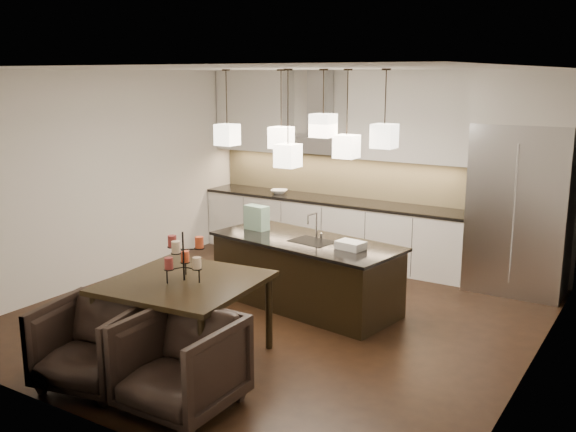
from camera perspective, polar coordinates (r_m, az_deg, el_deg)
The scene contains 37 objects.
floor at distance 7.53m, azimuth -0.82°, elevation -8.94°, with size 5.50×5.50×0.02m, color black.
ceiling at distance 7.01m, azimuth -0.89°, elevation 13.06°, with size 5.50×5.50×0.02m, color white.
wall_back at distance 9.54m, azimuth 8.19°, elevation 4.29°, with size 5.50×0.02×2.80m, color silver.
wall_front at distance 5.10m, azimuth -17.93°, elevation -3.35°, with size 5.50×0.02×2.80m, color silver.
wall_left at distance 8.92m, azimuth -15.96°, elevation 3.36°, with size 0.02×5.50×2.80m, color silver.
wall_right at distance 6.13m, azimuth 21.40°, elevation -1.01°, with size 0.02×5.50×2.80m, color silver.
refrigerator at distance 8.60m, azimuth 19.95°, elevation 0.57°, with size 1.20×0.72×2.15m, color #B7B7BA.
fridge_panel at distance 8.45m, azimuth 20.66°, elevation 9.91°, with size 1.26×0.72×0.65m, color silver.
lower_cabinets at distance 9.70m, azimuth 3.85°, elevation -1.26°, with size 4.21×0.62×0.88m, color silver.
countertop at distance 9.60m, azimuth 3.89°, elevation 1.41°, with size 4.21×0.66×0.04m, color black.
backsplash at distance 9.80m, azimuth 4.75°, elevation 3.61°, with size 4.21×0.02×0.63m, color tan.
upper_cab_left at distance 10.33m, azimuth -2.97°, elevation 9.33°, with size 1.25×0.35×1.25m, color silver.
upper_cab_right at distance 9.08m, azimuth 11.07°, elevation 8.69°, with size 1.86×0.35×1.25m, color silver.
hood_canopy at distance 9.66m, azimuth 2.52°, elevation 6.42°, with size 0.90×0.52×0.24m, color #B7B7BA.
hood_chimney at distance 9.72m, azimuth 2.88°, elevation 9.99°, with size 0.30×0.28×0.96m, color #B7B7BA.
fruit_bowl at distance 10.00m, azimuth -0.79°, elevation 2.18°, with size 0.26×0.26×0.06m, color silver.
island_body at distance 7.72m, azimuth 1.58°, elevation -5.21°, with size 2.24×0.90×0.79m, color black.
island_top at distance 7.60m, azimuth 1.60°, elevation -2.25°, with size 2.31×0.97×0.04m, color black.
faucet at distance 7.57m, azimuth 2.56°, elevation -0.85°, with size 0.09×0.21×0.34m, color silver, non-canonical shape.
tote_bag at distance 8.07m, azimuth -2.81°, elevation -0.15°, with size 0.30×0.16×0.30m, color #1C6848.
food_container at distance 7.22m, azimuth 5.59°, elevation -2.60°, with size 0.30×0.21×0.09m, color silver.
dining_table at distance 6.38m, azimuth -9.08°, elevation -9.12°, with size 1.35×1.35×0.81m, color black, non-canonical shape.
candelabra at distance 6.18m, azimuth -9.28°, elevation -3.55°, with size 0.39×0.39×0.48m, color black, non-canonical shape.
candle_a at distance 6.10m, azimuth -8.11°, elevation -4.15°, with size 0.08×0.08×0.11m, color beige.
candle_b at distance 6.33m, azimuth -9.14°, elevation -3.57°, with size 0.08×0.08×0.11m, color #D44F29.
candle_c at distance 6.13m, azimuth -10.55°, elevation -4.16°, with size 0.08×0.08×0.11m, color #953533.
candle_d at distance 6.15m, azimuth -7.89°, elevation -2.33°, with size 0.08×0.08×0.11m, color #D44F29.
candle_e at distance 6.24m, azimuth -10.26°, elevation -2.20°, with size 0.08×0.08×0.11m, color #953533.
candle_f at distance 6.02m, azimuth -9.94°, elevation -2.73°, with size 0.08×0.08×0.11m, color beige.
armchair_left at distance 6.08m, azimuth -17.04°, elevation -10.85°, with size 0.83×0.85×0.78m, color black.
armchair_right at distance 5.49m, azimuth -9.52°, elevation -12.85°, with size 0.86×0.89×0.81m, color black.
pendant_a at distance 8.00m, azimuth -5.43°, elevation 7.21°, with size 0.24×0.24×0.26m, color white.
pendant_b at distance 7.84m, azimuth -0.61°, elevation 6.98°, with size 0.24×0.24×0.26m, color white.
pendant_c at distance 7.24m, azimuth 3.14°, elevation 8.03°, with size 0.24×0.24×0.26m, color white.
pendant_d at distance 7.30m, azimuth 5.23°, elevation 6.17°, with size 0.24×0.24×0.26m, color white.
pendant_e at distance 7.04m, azimuth 8.56°, elevation 7.04°, with size 0.24×0.24×0.26m, color white.
pendant_f at distance 7.21m, azimuth -0.01°, elevation 5.39°, with size 0.24×0.24×0.26m, color white.
Camera 1 is at (3.80, -5.89, 2.74)m, focal length 40.00 mm.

